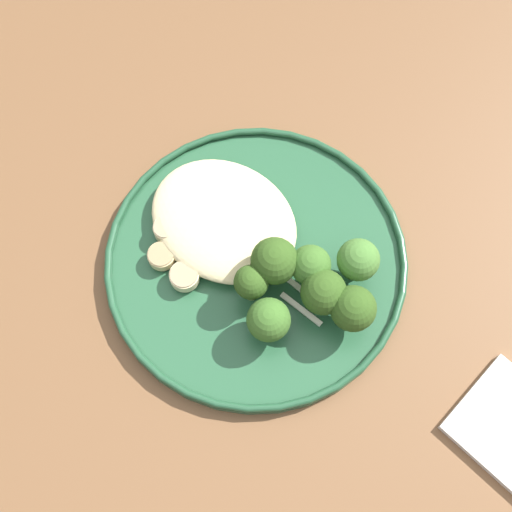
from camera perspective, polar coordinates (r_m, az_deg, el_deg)
name	(u,v)px	position (r m, az deg, el deg)	size (l,w,h in m)	color
ground	(231,400)	(1.36, -2.16, -12.20)	(6.00, 6.00, 0.00)	#47423D
wooden_dining_table	(209,298)	(0.72, -4.00, -3.60)	(1.40, 1.00, 0.74)	brown
dinner_plate	(256,260)	(0.64, 0.00, -0.38)	(0.29, 0.29, 0.02)	#235133
noodle_bed	(224,220)	(0.64, -2.78, 3.10)	(0.15, 0.12, 0.03)	beige
seared_scallop_rear_pale	(188,223)	(0.64, -5.85, 2.81)	(0.03, 0.03, 0.02)	beige
seared_scallop_center_golden	(187,186)	(0.66, -5.89, 5.93)	(0.02, 0.02, 0.01)	#E5C689
seared_scallop_left_edge	(184,276)	(0.63, -6.14, -1.73)	(0.03, 0.03, 0.01)	beige
seared_scallop_right_edge	(224,221)	(0.64, -2.79, 2.97)	(0.03, 0.03, 0.01)	#E5C689
seared_scallop_front_small	(248,206)	(0.65, -0.68, 4.31)	(0.03, 0.03, 0.01)	#E5C689
seared_scallop_tiny_bay	(162,256)	(0.64, -8.07, 0.00)	(0.03, 0.03, 0.01)	#E5C689
seared_scallop_half_hidden	(166,230)	(0.64, -7.68, 2.24)	(0.02, 0.02, 0.02)	beige
broccoli_floret_split_head	(310,266)	(0.60, 4.68, -0.82)	(0.04, 0.04, 0.06)	#89A356
broccoli_floret_right_tilted	(274,261)	(0.60, 1.58, -0.45)	(0.04, 0.04, 0.06)	#7A994C
broccoli_floret_rear_charred	(353,309)	(0.59, 8.29, -4.51)	(0.04, 0.04, 0.06)	#89A356
broccoli_floret_tall_stalk	(323,293)	(0.59, 5.78, -3.13)	(0.04, 0.04, 0.06)	#7A994C
broccoli_floret_beside_noodles	(251,283)	(0.59, -0.42, -2.32)	(0.03, 0.03, 0.05)	#7A994C
broccoli_floret_left_leaning	(358,260)	(0.61, 8.72, -0.37)	(0.04, 0.04, 0.06)	#89A356
broccoli_floret_center_pile	(269,320)	(0.59, 1.08, -5.50)	(0.04, 0.04, 0.05)	#7A994C
onion_sliver_short_strip	(301,309)	(0.62, 3.88, -4.56)	(0.05, 0.01, 0.00)	silver
onion_sliver_long_sliver	(301,289)	(0.63, 3.83, -2.85)	(0.06, 0.01, 0.00)	silver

